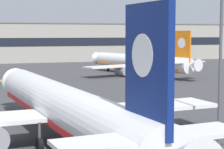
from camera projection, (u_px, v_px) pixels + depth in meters
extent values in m
cube|color=yellow|center=(37.00, 109.00, 55.36)|extent=(11.33, 179.68, 0.01)
cylinder|color=white|center=(62.00, 106.00, 37.88)|extent=(7.41, 36.20, 3.80)
cone|color=white|center=(18.00, 83.00, 55.40)|extent=(3.85, 2.95, 3.61)
cube|color=red|center=(62.00, 117.00, 37.98)|extent=(7.05, 33.33, 0.44)
cube|color=black|center=(21.00, 79.00, 53.61)|extent=(2.95, 1.38, 0.60)
cube|color=white|center=(60.00, 114.00, 38.50)|extent=(32.32, 8.01, 0.36)
cylinder|color=gray|center=(126.00, 123.00, 40.24)|extent=(2.65, 3.81, 2.30)
cylinder|color=black|center=(118.00, 119.00, 41.92)|extent=(1.96, 0.38, 1.95)
cube|color=navy|center=(148.00, 69.00, 23.09)|extent=(0.88, 4.82, 7.20)
cylinder|color=white|center=(145.00, 55.00, 23.29)|extent=(0.68, 2.43, 2.40)
cube|color=white|center=(153.00, 137.00, 22.90)|extent=(11.23, 3.90, 0.24)
cylinder|color=#4C4C51|center=(26.00, 103.00, 51.24)|extent=(0.24, 0.24, 1.60)
cylinder|color=black|center=(26.00, 112.00, 51.34)|extent=(0.49, 0.94, 0.90)
cylinder|color=#4C4C51|center=(39.00, 132.00, 35.17)|extent=(0.24, 0.24, 1.60)
cylinder|color=black|center=(40.00, 145.00, 35.28)|extent=(0.53, 1.33, 1.30)
cylinder|color=#4C4C51|center=(97.00, 126.00, 37.29)|extent=(0.24, 0.24, 1.60)
cylinder|color=black|center=(97.00, 139.00, 37.40)|extent=(0.53, 1.33, 1.30)
cylinder|color=white|center=(140.00, 62.00, 100.51)|extent=(12.92, 31.99, 3.42)
cone|color=white|center=(99.00, 58.00, 114.56)|extent=(3.80, 3.20, 3.25)
cone|color=white|center=(194.00, 65.00, 86.34)|extent=(3.20, 3.17, 2.57)
cube|color=orange|center=(140.00, 66.00, 100.60)|extent=(12.08, 29.49, 0.40)
cube|color=black|center=(103.00, 56.00, 113.12)|extent=(2.75, 1.71, 0.54)
cube|color=white|center=(138.00, 65.00, 101.02)|extent=(28.82, 12.71, 0.32)
cylinder|color=gray|center=(122.00, 71.00, 97.15)|extent=(2.94, 3.71, 2.07)
cylinder|color=black|center=(118.00, 70.00, 98.50)|extent=(1.73, 0.68, 1.76)
cylinder|color=gray|center=(158.00, 69.00, 103.64)|extent=(2.94, 3.71, 2.07)
cylinder|color=black|center=(154.00, 68.00, 104.99)|extent=(1.73, 0.68, 1.76)
cube|color=orange|center=(183.00, 46.00, 88.60)|extent=(1.63, 4.24, 6.49)
cylinder|color=white|center=(182.00, 43.00, 88.75)|extent=(1.02, 2.18, 2.16)
cube|color=white|center=(184.00, 62.00, 88.49)|extent=(10.21, 5.36, 0.22)
cylinder|color=#4C4C51|center=(108.00, 66.00, 111.24)|extent=(0.22, 0.22, 1.44)
cylinder|color=black|center=(108.00, 70.00, 111.33)|extent=(0.59, 0.88, 0.81)
cylinder|color=#4C4C51|center=(137.00, 69.00, 97.84)|extent=(0.22, 0.22, 1.44)
cylinder|color=black|center=(137.00, 74.00, 97.94)|extent=(0.69, 1.23, 1.17)
cylinder|color=#4C4C51|center=(152.00, 68.00, 100.56)|extent=(0.22, 0.22, 1.44)
cylinder|color=black|center=(152.00, 73.00, 100.66)|extent=(0.69, 1.23, 1.17)
cylinder|color=#515156|center=(220.00, 65.00, 37.22)|extent=(0.28, 0.28, 14.42)
cylinder|color=#333338|center=(218.00, 144.00, 37.92)|extent=(0.90, 0.90, 0.10)
cube|color=#9E998E|center=(6.00, 43.00, 143.62)|extent=(167.97, 12.00, 13.20)
cube|color=black|center=(7.00, 42.00, 137.87)|extent=(161.25, 0.12, 2.80)
cube|color=slate|center=(5.00, 23.00, 142.95)|extent=(168.37, 12.40, 0.40)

